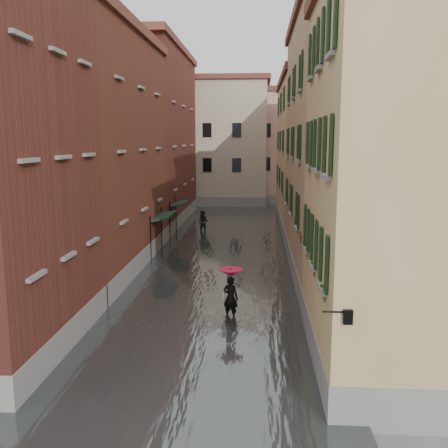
% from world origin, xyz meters
% --- Properties ---
extents(ground, '(120.00, 120.00, 0.00)m').
position_xyz_m(ground, '(0.00, 0.00, 0.00)').
color(ground, '#58585A').
rests_on(ground, ground).
extents(floodwater, '(10.00, 60.00, 0.20)m').
position_xyz_m(floodwater, '(0.00, 13.00, 0.10)').
color(floodwater, '#454B4C').
rests_on(floodwater, ground).
extents(building_left_mid, '(6.00, 14.00, 12.50)m').
position_xyz_m(building_left_mid, '(-7.00, 9.00, 6.25)').
color(building_left_mid, '#57261B').
rests_on(building_left_mid, ground).
extents(building_left_far, '(6.00, 16.00, 14.00)m').
position_xyz_m(building_left_far, '(-7.00, 24.00, 7.00)').
color(building_left_far, brown).
rests_on(building_left_far, ground).
extents(building_right_near, '(6.00, 8.00, 11.50)m').
position_xyz_m(building_right_near, '(7.00, -2.00, 5.75)').
color(building_right_near, tan).
rests_on(building_right_near, ground).
extents(building_right_mid, '(6.00, 14.00, 13.00)m').
position_xyz_m(building_right_mid, '(7.00, 9.00, 6.50)').
color(building_right_mid, '#9D895F').
rests_on(building_right_mid, ground).
extents(building_right_far, '(6.00, 16.00, 11.50)m').
position_xyz_m(building_right_far, '(7.00, 24.00, 5.75)').
color(building_right_far, tan).
rests_on(building_right_far, ground).
extents(building_end_cream, '(12.00, 9.00, 13.00)m').
position_xyz_m(building_end_cream, '(-3.00, 38.00, 6.50)').
color(building_end_cream, '#B2A58D').
rests_on(building_end_cream, ground).
extents(building_end_pink, '(10.00, 9.00, 12.00)m').
position_xyz_m(building_end_pink, '(6.00, 40.00, 6.00)').
color(building_end_pink, tan).
rests_on(building_end_pink, ground).
extents(awning_near, '(1.09, 3.34, 2.80)m').
position_xyz_m(awning_near, '(-3.48, 12.02, 2.47)').
color(awning_near, '#142E22').
rests_on(awning_near, ground).
extents(awning_far, '(1.09, 2.77, 2.80)m').
position_xyz_m(awning_far, '(-3.49, 18.00, 2.46)').
color(awning_far, '#142E22').
rests_on(awning_far, ground).
extents(wall_lantern, '(0.71, 0.22, 0.35)m').
position_xyz_m(wall_lantern, '(4.33, -6.00, 3.01)').
color(wall_lantern, black).
rests_on(wall_lantern, ground).
extents(window_planters, '(0.59, 10.86, 0.84)m').
position_xyz_m(window_planters, '(4.12, 0.32, 3.51)').
color(window_planters, maroon).
rests_on(window_planters, ground).
extents(pedestrian_main, '(1.00, 1.00, 2.06)m').
position_xyz_m(pedestrian_main, '(1.15, 1.63, 1.26)').
color(pedestrian_main, black).
rests_on(pedestrian_main, ground).
extents(pedestrian_far, '(1.04, 0.93, 1.77)m').
position_xyz_m(pedestrian_far, '(-1.96, 19.75, 0.89)').
color(pedestrian_far, black).
rests_on(pedestrian_far, ground).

